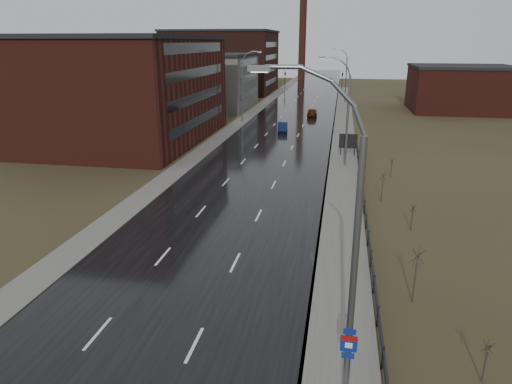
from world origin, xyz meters
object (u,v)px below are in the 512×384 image
at_px(streetlight_main, 345,252).
at_px(car_far, 312,113).
at_px(billboard, 348,142).
at_px(car_near, 283,128).

bearing_deg(streetlight_main, car_far, 94.56).
distance_m(billboard, car_near, 16.78).
relative_size(car_near, car_far, 0.93).
bearing_deg(car_far, billboard, 99.36).
xyz_separation_m(billboard, car_near, (-9.34, 13.89, -1.13)).
distance_m(car_near, car_far, 15.47).
bearing_deg(billboard, car_far, 101.69).
height_order(billboard, car_far, billboard).
bearing_deg(car_near, car_far, 70.10).
xyz_separation_m(billboard, car_far, (-6.00, 29.00, -1.05)).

